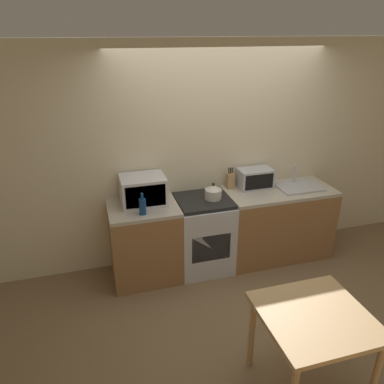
{
  "coord_description": "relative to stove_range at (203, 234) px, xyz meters",
  "views": [
    {
      "loc": [
        -1.47,
        -3.04,
        2.68
      ],
      "look_at": [
        -0.44,
        0.53,
        1.05
      ],
      "focal_mm": 35.0,
      "sensor_mm": 36.0,
      "label": 1
    }
  ],
  "objects": [
    {
      "name": "dining_table",
      "position": [
        0.28,
        -1.84,
        0.19
      ],
      "size": [
        0.79,
        0.78,
        0.74
      ],
      "color": "tan",
      "rests_on": "ground_plane"
    },
    {
      "name": "counter_right_run",
      "position": [
        0.97,
        0.0,
        0.0
      ],
      "size": [
        1.31,
        0.62,
        0.9
      ],
      "color": "olive",
      "rests_on": "ground_plane"
    },
    {
      "name": "ground_plane",
      "position": [
        0.28,
        -0.63,
        -0.45
      ],
      "size": [
        16.0,
        16.0,
        0.0
      ],
      "primitive_type": "plane",
      "color": "brown"
    },
    {
      "name": "bottle",
      "position": [
        -0.72,
        -0.18,
        0.54
      ],
      "size": [
        0.07,
        0.07,
        0.24
      ],
      "color": "navy",
      "rests_on": "counter_left_run"
    },
    {
      "name": "wall_back",
      "position": [
        0.28,
        0.34,
        0.85
      ],
      "size": [
        10.0,
        0.06,
        2.6
      ],
      "color": "beige",
      "rests_on": "ground_plane"
    },
    {
      "name": "knife_block",
      "position": [
        0.41,
        0.22,
        0.55
      ],
      "size": [
        0.09,
        0.08,
        0.26
      ],
      "color": "tan",
      "rests_on": "counter_right_run"
    },
    {
      "name": "sink_basin",
      "position": [
        1.22,
        0.01,
        0.47
      ],
      "size": [
        0.52,
        0.39,
        0.24
      ],
      "color": "#ADAFB5",
      "rests_on": "counter_right_run"
    },
    {
      "name": "kettle",
      "position": [
        0.11,
        -0.01,
        0.53
      ],
      "size": [
        0.19,
        0.19,
        0.19
      ],
      "color": "beige",
      "rests_on": "stove_range"
    },
    {
      "name": "counter_left_run",
      "position": [
        -0.69,
        0.0,
        0.0
      ],
      "size": [
        0.76,
        0.62,
        0.9
      ],
      "color": "olive",
      "rests_on": "ground_plane"
    },
    {
      "name": "stove_range",
      "position": [
        0.0,
        0.0,
        0.0
      ],
      "size": [
        0.63,
        0.62,
        0.9
      ],
      "color": "silver",
      "rests_on": "ground_plane"
    },
    {
      "name": "microwave",
      "position": [
        -0.67,
        0.1,
        0.61
      ],
      "size": [
        0.49,
        0.38,
        0.31
      ],
      "color": "silver",
      "rests_on": "counter_left_run"
    },
    {
      "name": "toaster_oven",
      "position": [
        0.7,
        0.16,
        0.57
      ],
      "size": [
        0.41,
        0.25,
        0.23
      ],
      "color": "#ADAFB5",
      "rests_on": "counter_right_run"
    }
  ]
}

